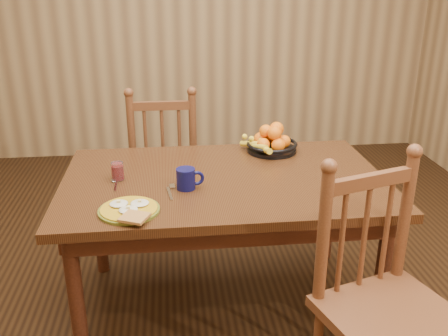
{
  "coord_description": "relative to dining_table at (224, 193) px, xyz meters",
  "views": [
    {
      "loc": [
        -0.26,
        -2.28,
        1.72
      ],
      "look_at": [
        0.0,
        0.0,
        0.8
      ],
      "focal_mm": 40.0,
      "sensor_mm": 36.0,
      "label": 1
    }
  ],
  "objects": [
    {
      "name": "room",
      "position": [
        0.0,
        0.0,
        0.68
      ],
      "size": [
        4.52,
        5.02,
        2.72
      ],
      "color": "black",
      "rests_on": "ground"
    },
    {
      "name": "dining_table",
      "position": [
        0.0,
        0.0,
        0.0
      ],
      "size": [
        1.6,
        1.0,
        0.75
      ],
      "color": "black",
      "rests_on": "ground"
    },
    {
      "name": "chair_far",
      "position": [
        -0.31,
        0.87,
        -0.17
      ],
      "size": [
        0.47,
        0.45,
        1.03
      ],
      "rotation": [
        0.0,
        0.0,
        3.13
      ],
      "color": "#4E2917",
      "rests_on": "ground"
    },
    {
      "name": "chair_near",
      "position": [
        0.54,
        -0.79,
        -0.15
      ],
      "size": [
        0.6,
        0.59,
        1.06
      ],
      "rotation": [
        0.0,
        0.0,
        0.31
      ],
      "color": "#4E2917",
      "rests_on": "ground"
    },
    {
      "name": "breakfast_plate",
      "position": [
        -0.45,
        -0.34,
        0.1
      ],
      "size": [
        0.26,
        0.3,
        0.04
      ],
      "color": "#59601E",
      "rests_on": "dining_table"
    },
    {
      "name": "fork",
      "position": [
        -0.27,
        -0.14,
        0.09
      ],
      "size": [
        0.04,
        0.18,
        0.0
      ],
      "rotation": [
        0.0,
        0.0,
        0.12
      ],
      "color": "silver",
      "rests_on": "dining_table"
    },
    {
      "name": "spoon",
      "position": [
        -0.54,
        -0.01,
        0.09
      ],
      "size": [
        0.04,
        0.16,
        0.01
      ],
      "rotation": [
        0.0,
        0.0,
        0.02
      ],
      "color": "silver",
      "rests_on": "dining_table"
    },
    {
      "name": "coffee_mug",
      "position": [
        -0.19,
        -0.12,
        0.14
      ],
      "size": [
        0.13,
        0.09,
        0.1
      ],
      "color": "#0B0C3C",
      "rests_on": "dining_table"
    },
    {
      "name": "juice_glass",
      "position": [
        -0.52,
        0.03,
        0.13
      ],
      "size": [
        0.06,
        0.06,
        0.09
      ],
      "color": "silver",
      "rests_on": "dining_table"
    },
    {
      "name": "fruit_bowl",
      "position": [
        0.31,
        0.35,
        0.14
      ],
      "size": [
        0.32,
        0.32,
        0.17
      ],
      "color": "black",
      "rests_on": "dining_table"
    }
  ]
}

